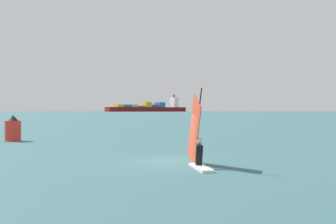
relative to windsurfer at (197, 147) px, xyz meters
name	(u,v)px	position (x,y,z in m)	size (l,w,h in m)	color
ground_plane	(169,162)	(-1.30, 1.94, -0.96)	(4000.00, 4000.00, 0.00)	#386066
windsurfer	(197,147)	(0.00, 0.00, 0.00)	(0.95, 4.11, 3.94)	white
cargo_ship	(148,108)	(-30.34, 833.86, 6.79)	(169.78, 105.26, 36.88)	maroon
distant_headland	(161,107)	(-2.32, 1577.16, 15.87)	(1001.41, 288.64, 33.67)	#4C564C
channel_buoy	(13,129)	(-14.76, 16.37, 0.07)	(1.36, 1.36, 2.28)	red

